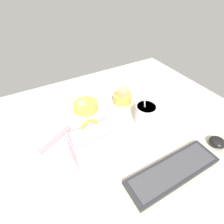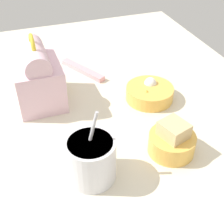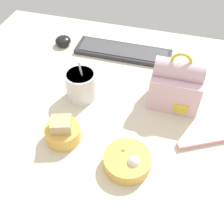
{
  "view_description": "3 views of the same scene",
  "coord_description": "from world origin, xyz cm",
  "px_view_note": "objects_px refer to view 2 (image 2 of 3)",
  "views": [
    {
      "loc": [
        30.34,
        53.02,
        64.65
      ],
      "look_at": [
        -2.26,
        -4.97,
        7.0
      ],
      "focal_mm": 28.0,
      "sensor_mm": 36.0,
      "label": 1
    },
    {
      "loc": [
        -59.98,
        15.18,
        54.08
      ],
      "look_at": [
        -2.26,
        -4.97,
        7.0
      ],
      "focal_mm": 50.0,
      "sensor_mm": 36.0,
      "label": 2
    },
    {
      "loc": [
        13.97,
        -62.76,
        71.21
      ],
      "look_at": [
        -2.26,
        -4.97,
        7.0
      ],
      "focal_mm": 45.0,
      "sensor_mm": 36.0,
      "label": 3
    }
  ],
  "objects_px": {
    "bento_bowl_snacks": "(150,93)",
    "chopstick_case": "(83,70)",
    "bento_bowl_sandwich": "(172,141)",
    "soup_cup": "(91,159)",
    "lunch_bag": "(38,77)"
  },
  "relations": [
    {
      "from": "soup_cup",
      "to": "bento_bowl_sandwich",
      "type": "relative_size",
      "value": 1.52
    },
    {
      "from": "bento_bowl_sandwich",
      "to": "chopstick_case",
      "type": "relative_size",
      "value": 0.64
    },
    {
      "from": "bento_bowl_sandwich",
      "to": "lunch_bag",
      "type": "bearing_deg",
      "value": 39.83
    },
    {
      "from": "soup_cup",
      "to": "lunch_bag",
      "type": "bearing_deg",
      "value": 10.38
    },
    {
      "from": "lunch_bag",
      "to": "bento_bowl_sandwich",
      "type": "relative_size",
      "value": 1.87
    },
    {
      "from": "bento_bowl_sandwich",
      "to": "bento_bowl_snacks",
      "type": "xyz_separation_m",
      "value": [
        0.21,
        -0.04,
        -0.01
      ]
    },
    {
      "from": "soup_cup",
      "to": "bento_bowl_snacks",
      "type": "height_order",
      "value": "soup_cup"
    },
    {
      "from": "bento_bowl_sandwich",
      "to": "bento_bowl_snacks",
      "type": "distance_m",
      "value": 0.22
    },
    {
      "from": "soup_cup",
      "to": "bento_bowl_snacks",
      "type": "distance_m",
      "value": 0.33
    },
    {
      "from": "bento_bowl_sandwich",
      "to": "soup_cup",
      "type": "bearing_deg",
      "value": 93.25
    },
    {
      "from": "soup_cup",
      "to": "bento_bowl_snacks",
      "type": "bearing_deg",
      "value": -46.85
    },
    {
      "from": "bento_bowl_snacks",
      "to": "chopstick_case",
      "type": "xyz_separation_m",
      "value": [
        0.21,
        0.14,
        -0.01
      ]
    },
    {
      "from": "lunch_bag",
      "to": "soup_cup",
      "type": "xyz_separation_m",
      "value": [
        -0.32,
        -0.06,
        -0.03
      ]
    },
    {
      "from": "bento_bowl_snacks",
      "to": "bento_bowl_sandwich",
      "type": "bearing_deg",
      "value": 168.92
    },
    {
      "from": "bento_bowl_snacks",
      "to": "chopstick_case",
      "type": "bearing_deg",
      "value": 33.89
    }
  ]
}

